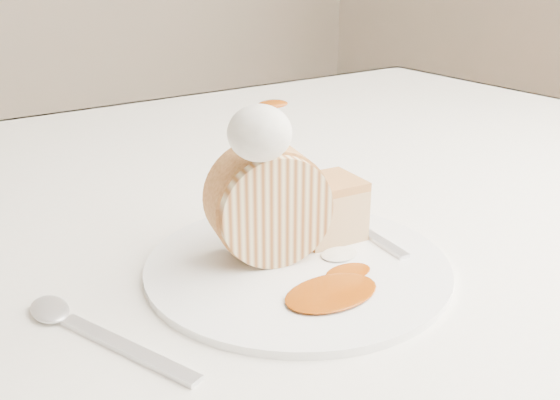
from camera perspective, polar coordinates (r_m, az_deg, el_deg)
table at (r=0.70m, az=-4.75°, el=-5.86°), size 1.40×0.90×0.75m
plate at (r=0.50m, az=1.60°, el=-5.98°), size 0.27×0.27×0.01m
roulade_slice at (r=0.49m, az=-1.06°, el=-0.37°), size 0.10×0.07×0.09m
cake_chunk at (r=0.53m, az=4.34°, el=-1.11°), size 0.06×0.05×0.04m
whipped_cream at (r=0.44m, az=-1.88°, el=6.14°), size 0.05×0.05×0.04m
caramel_drizzle at (r=0.45m, az=-0.68°, el=9.40°), size 0.02×0.02×0.01m
caramel_pool at (r=0.45m, az=4.72°, el=-8.42°), size 0.08×0.06×0.00m
fork at (r=0.55m, az=8.04°, el=-3.04°), size 0.04×0.14×0.00m
spoon at (r=0.42m, az=-13.80°, el=-13.04°), size 0.07×0.14×0.00m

